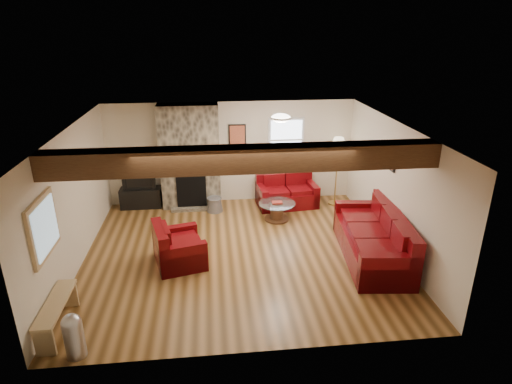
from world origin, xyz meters
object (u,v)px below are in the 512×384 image
(coffee_table, at_px, (277,211))
(floor_lamp, at_px, (338,148))
(loveseat, at_px, (287,191))
(sofa_three, at_px, (372,235))
(television, at_px, (139,180))
(armchair_red, at_px, (179,244))
(tv_cabinet, at_px, (141,198))

(coffee_table, bearing_deg, floor_lamp, 25.84)
(loveseat, bearing_deg, coffee_table, -120.85)
(sofa_three, bearing_deg, coffee_table, -134.78)
(sofa_three, relative_size, floor_lamp, 1.43)
(sofa_three, xyz_separation_m, television, (-4.72, 2.97, 0.24))
(sofa_three, distance_m, coffee_table, 2.44)
(coffee_table, xyz_separation_m, floor_lamp, (1.58, 0.77, 1.25))
(sofa_three, height_order, loveseat, sofa_three)
(sofa_three, height_order, armchair_red, sofa_three)
(sofa_three, relative_size, loveseat, 1.70)
(television, bearing_deg, armchair_red, -68.65)
(sofa_three, xyz_separation_m, coffee_table, (-1.53, 1.88, -0.26))
(armchair_red, bearing_deg, sofa_three, -107.28)
(sofa_three, xyz_separation_m, loveseat, (-1.16, 2.67, -0.09))
(loveseat, height_order, floor_lamp, floor_lamp)
(sofa_three, distance_m, loveseat, 2.91)
(armchair_red, height_order, floor_lamp, floor_lamp)
(loveseat, relative_size, floor_lamp, 0.84)
(floor_lamp, bearing_deg, armchair_red, -146.32)
(tv_cabinet, distance_m, television, 0.47)
(floor_lamp, bearing_deg, sofa_three, -91.00)
(tv_cabinet, relative_size, floor_lamp, 0.57)
(sofa_three, height_order, floor_lamp, floor_lamp)
(television, bearing_deg, tv_cabinet, 0.00)
(television, distance_m, floor_lamp, 4.84)
(coffee_table, relative_size, television, 1.07)
(armchair_red, relative_size, floor_lamp, 0.57)
(tv_cabinet, relative_size, television, 1.24)
(sofa_three, bearing_deg, armchair_red, -86.98)
(armchair_red, distance_m, floor_lamp, 4.55)
(sofa_three, height_order, coffee_table, sofa_three)
(loveseat, xyz_separation_m, armchair_red, (-2.47, -2.48, 0.01))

